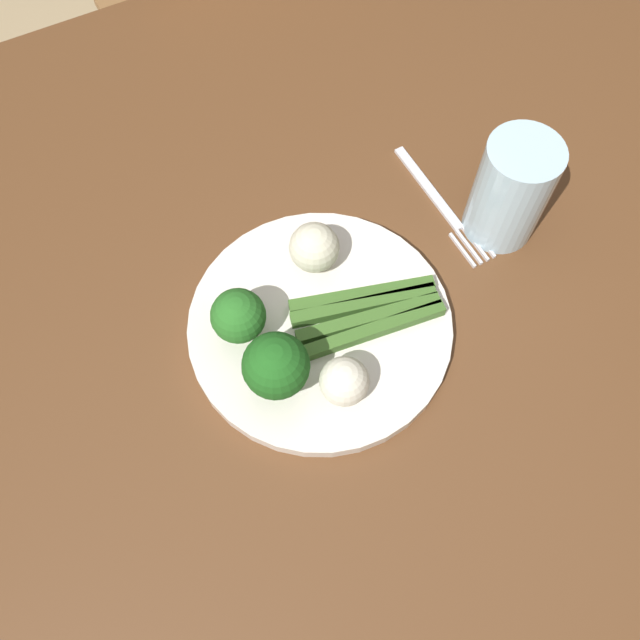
{
  "coord_description": "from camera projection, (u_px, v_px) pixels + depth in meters",
  "views": [
    {
      "loc": [
        0.19,
        0.23,
        1.32
      ],
      "look_at": [
        0.06,
        -0.01,
        0.77
      ],
      "focal_mm": 37.14,
      "sensor_mm": 36.0,
      "label": 1
    }
  ],
  "objects": [
    {
      "name": "fork",
      "position": [
        441.0,
        205.0,
        0.69
      ],
      "size": [
        0.03,
        0.17,
        0.0
      ],
      "rotation": [
        0.0,
        0.0,
        1.59
      ],
      "color": "silver",
      "rests_on": "dining_table"
    },
    {
      "name": "water_glass",
      "position": [
        511.0,
        191.0,
        0.63
      ],
      "size": [
        0.07,
        0.07,
        0.11
      ],
      "primitive_type": "cylinder",
      "color": "silver",
      "rests_on": "dining_table"
    },
    {
      "name": "ground_plane",
      "position": [
        348.0,
        480.0,
        1.32
      ],
      "size": [
        6.0,
        6.0,
        0.02
      ],
      "primitive_type": "cube",
      "color": "tan"
    },
    {
      "name": "cauliflower_front_left",
      "position": [
        344.0,
        381.0,
        0.57
      ],
      "size": [
        0.04,
        0.04,
        0.04
      ],
      "primitive_type": "sphere",
      "color": "silver",
      "rests_on": "plate"
    },
    {
      "name": "asparagus_bundle",
      "position": [
        367.0,
        313.0,
        0.62
      ],
      "size": [
        0.15,
        0.08,
        0.01
      ],
      "rotation": [
        0.0,
        0.0,
        6.06
      ],
      "color": "#3D6626",
      "rests_on": "plate"
    },
    {
      "name": "plate",
      "position": [
        320.0,
        326.0,
        0.63
      ],
      "size": [
        0.25,
        0.25,
        0.01
      ],
      "primitive_type": "cylinder",
      "color": "silver",
      "rests_on": "dining_table"
    },
    {
      "name": "chair",
      "position": [
        257.0,
        36.0,
        1.15
      ],
      "size": [
        0.42,
        0.42,
        0.87
      ],
      "rotation": [
        0.0,
        0.0,
        0.06
      ],
      "color": "olive",
      "rests_on": "ground_plane"
    },
    {
      "name": "broccoli_back",
      "position": [
        276.0,
        366.0,
        0.56
      ],
      "size": [
        0.06,
        0.06,
        0.07
      ],
      "color": "#4C7F2B",
      "rests_on": "plate"
    },
    {
      "name": "broccoli_back_right",
      "position": [
        238.0,
        316.0,
        0.58
      ],
      "size": [
        0.05,
        0.05,
        0.06
      ],
      "color": "#568E33",
      "rests_on": "plate"
    },
    {
      "name": "cauliflower_right",
      "position": [
        314.0,
        248.0,
        0.63
      ],
      "size": [
        0.05,
        0.05,
        0.05
      ],
      "primitive_type": "sphere",
      "color": "beige",
      "rests_on": "plate"
    },
    {
      "name": "dining_table",
      "position": [
        372.0,
        345.0,
        0.72
      ],
      "size": [
        1.4,
        1.05,
        0.75
      ],
      "color": "brown",
      "rests_on": "ground_plane"
    }
  ]
}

